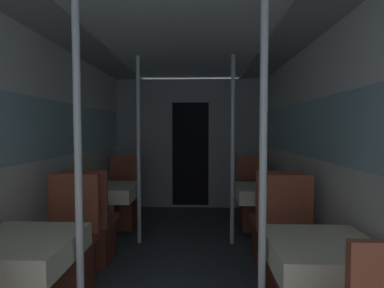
{
  "coord_description": "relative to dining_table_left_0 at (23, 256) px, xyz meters",
  "views": [
    {
      "loc": [
        0.19,
        -0.99,
        1.39
      ],
      "look_at": [
        0.08,
        2.67,
        1.21
      ],
      "focal_mm": 28.0,
      "sensor_mm": 36.0,
      "label": 1
    }
  ],
  "objects": [
    {
      "name": "wall_left",
      "position": [
        -0.4,
        1.07,
        0.58
      ],
      "size": [
        0.05,
        6.59,
        2.27
      ],
      "color": "silver",
      "rests_on": "ground_plane"
    },
    {
      "name": "wall_right",
      "position": [
        2.27,
        1.07,
        0.58
      ],
      "size": [
        0.05,
        6.59,
        2.27
      ],
      "color": "silver",
      "rests_on": "ground_plane"
    },
    {
      "name": "ceiling_panel",
      "position": [
        0.93,
        1.07,
        1.72
      ],
      "size": [
        2.67,
        6.59,
        0.07
      ],
      "color": "white",
      "rests_on": "wall_left"
    },
    {
      "name": "bulkhead_far",
      "position": [
        0.93,
        3.49,
        0.54
      ],
      "size": [
        2.62,
        0.09,
        2.27
      ],
      "color": "gray",
      "rests_on": "ground_plane"
    },
    {
      "name": "dining_table_left_0",
      "position": [
        0.0,
        0.0,
        0.0
      ],
      "size": [
        0.65,
        0.65,
        0.71
      ],
      "color": "#4C4C51",
      "rests_on": "ground_plane"
    },
    {
      "name": "chair_left_far_0",
      "position": [
        0.0,
        0.59,
        -0.29
      ],
      "size": [
        0.45,
        0.45,
        1.0
      ],
      "rotation": [
        0.0,
        0.0,
        3.14
      ],
      "color": "brown",
      "rests_on": "ground_plane"
    },
    {
      "name": "support_pole_left_0",
      "position": [
        0.37,
        0.0,
        0.54
      ],
      "size": [
        0.05,
        0.05,
        2.27
      ],
      "color": "silver",
      "rests_on": "ground_plane"
    },
    {
      "name": "dining_table_left_1",
      "position": [
        0.0,
        1.77,
        0.0
      ],
      "size": [
        0.65,
        0.65,
        0.71
      ],
      "color": "#4C4C51",
      "rests_on": "ground_plane"
    },
    {
      "name": "chair_left_near_1",
      "position": [
        0.0,
        1.19,
        -0.29
      ],
      "size": [
        0.45,
        0.45,
        1.0
      ],
      "color": "brown",
      "rests_on": "ground_plane"
    },
    {
      "name": "chair_left_far_1",
      "position": [
        0.0,
        2.36,
        -0.29
      ],
      "size": [
        0.45,
        0.45,
        1.0
      ],
      "rotation": [
        0.0,
        0.0,
        3.14
      ],
      "color": "brown",
      "rests_on": "ground_plane"
    },
    {
      "name": "support_pole_left_1",
      "position": [
        0.37,
        1.77,
        0.54
      ],
      "size": [
        0.05,
        0.05,
        2.27
      ],
      "color": "silver",
      "rests_on": "ground_plane"
    },
    {
      "name": "dining_table_right_0",
      "position": [
        1.87,
        0.0,
        0.0
      ],
      "size": [
        0.65,
        0.65,
        0.71
      ],
      "color": "#4C4C51",
      "rests_on": "ground_plane"
    },
    {
      "name": "chair_right_far_0",
      "position": [
        1.87,
        0.59,
        -0.29
      ],
      "size": [
        0.45,
        0.45,
        1.0
      ],
      "rotation": [
        0.0,
        0.0,
        3.14
      ],
      "color": "brown",
      "rests_on": "ground_plane"
    },
    {
      "name": "support_pole_right_0",
      "position": [
        1.5,
        0.0,
        0.54
      ],
      "size": [
        0.05,
        0.05,
        2.27
      ],
      "color": "silver",
      "rests_on": "ground_plane"
    },
    {
      "name": "dining_table_right_1",
      "position": [
        1.87,
        1.77,
        0.0
      ],
      "size": [
        0.65,
        0.65,
        0.71
      ],
      "color": "#4C4C51",
      "rests_on": "ground_plane"
    },
    {
      "name": "chair_right_near_1",
      "position": [
        1.87,
        1.19,
        -0.29
      ],
      "size": [
        0.45,
        0.45,
        1.0
      ],
      "color": "brown",
      "rests_on": "ground_plane"
    },
    {
      "name": "chair_right_far_1",
      "position": [
        1.87,
        2.36,
        -0.29
      ],
      "size": [
        0.45,
        0.45,
        1.0
      ],
      "rotation": [
        0.0,
        0.0,
        3.14
      ],
      "color": "brown",
      "rests_on": "ground_plane"
    },
    {
      "name": "support_pole_right_1",
      "position": [
        1.5,
        1.77,
        0.54
      ],
      "size": [
        0.05,
        0.05,
        2.27
      ],
      "color": "silver",
      "rests_on": "ground_plane"
    }
  ]
}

